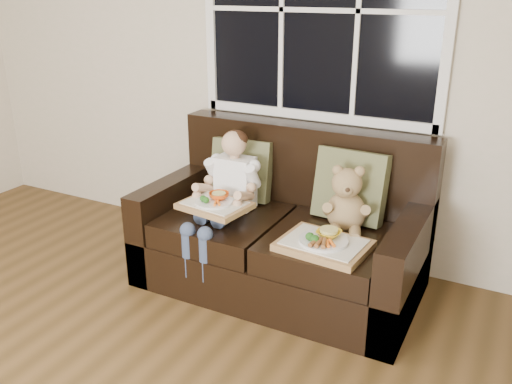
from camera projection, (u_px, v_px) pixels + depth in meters
The scene contains 8 objects.
window_back at pixel (320, 10), 3.32m from camera, with size 1.62×0.04×1.37m.
loveseat at pixel (284, 237), 3.41m from camera, with size 1.70×0.92×0.96m.
pillow_left at pixel (242, 170), 3.58m from camera, with size 0.42×0.23×0.41m.
pillow_right at pixel (350, 186), 3.26m from camera, with size 0.44×0.22×0.44m.
child at pixel (228, 187), 3.35m from camera, with size 0.35×0.58×0.79m.
teddy_bear at pixel (346, 204), 3.13m from camera, with size 0.28×0.34×0.41m.
tray_left at pixel (215, 204), 3.23m from camera, with size 0.43×0.35×0.09m.
tray_right at pixel (324, 243), 2.94m from camera, with size 0.50×0.40×0.11m.
Camera 1 is at (1.98, -0.80, 1.80)m, focal length 38.00 mm.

